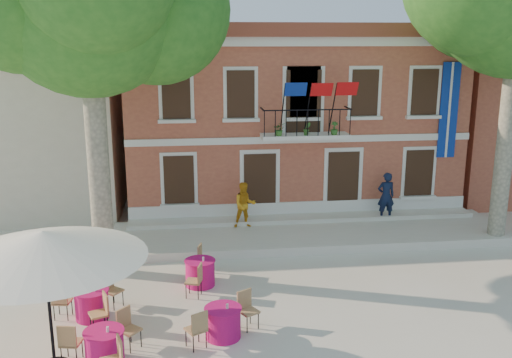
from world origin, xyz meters
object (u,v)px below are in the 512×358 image
object	(u,v)px
pedestrian_navy	(386,196)
cafe_table_3	(92,303)
cafe_table_0	(104,345)
patio_umbrella	(43,246)
pedestrian_orange	(245,205)
cafe_table_1	(223,321)
cafe_table_4	(200,272)

from	to	relation	value
pedestrian_navy	cafe_table_3	distance (m)	11.65
cafe_table_0	cafe_table_3	xyz separation A→B (m)	(-0.60, 2.15, 0.00)
patio_umbrella	pedestrian_orange	xyz separation A→B (m)	(4.98, 8.09, -1.70)
patio_umbrella	cafe_table_1	size ratio (longest dim) A/B	2.25
patio_umbrella	cafe_table_0	world-z (taller)	patio_umbrella
cafe_table_0	cafe_table_1	world-z (taller)	same
pedestrian_orange	cafe_table_4	distance (m)	4.58
pedestrian_navy	cafe_table_4	distance (m)	8.41
cafe_table_1	cafe_table_3	size ratio (longest dim) A/B	1.02
pedestrian_navy	cafe_table_3	bearing A→B (deg)	31.25
pedestrian_orange	cafe_table_4	bearing A→B (deg)	-117.74
pedestrian_navy	patio_umbrella	bearing A→B (deg)	38.43
cafe_table_4	pedestrian_orange	bearing A→B (deg)	67.56
cafe_table_0	cafe_table_3	size ratio (longest dim) A/B	0.99
cafe_table_1	cafe_table_3	bearing A→B (deg)	157.19
cafe_table_3	patio_umbrella	bearing A→B (deg)	-101.58
patio_umbrella	pedestrian_navy	distance (m)	13.40
cafe_table_3	pedestrian_navy	bearing A→B (deg)	31.81
cafe_table_4	cafe_table_0	bearing A→B (deg)	-119.88
patio_umbrella	cafe_table_4	distance (m)	5.63
patio_umbrella	cafe_table_4	bearing A→B (deg)	50.21
patio_umbrella	pedestrian_orange	world-z (taller)	patio_umbrella
cafe_table_1	pedestrian_orange	bearing A→B (deg)	80.09
pedestrian_navy	cafe_table_0	xyz separation A→B (m)	(-9.28, -8.28, -0.78)
pedestrian_orange	cafe_table_0	size ratio (longest dim) A/B	0.90
patio_umbrella	cafe_table_4	world-z (taller)	patio_umbrella
pedestrian_orange	cafe_table_3	bearing A→B (deg)	-133.00
patio_umbrella	pedestrian_navy	xyz separation A→B (m)	(10.34, 8.37, -1.62)
pedestrian_orange	cafe_table_4	size ratio (longest dim) A/B	0.84
cafe_table_0	pedestrian_navy	bearing A→B (deg)	41.73
cafe_table_4	cafe_table_1	bearing A→B (deg)	-81.27
patio_umbrella	cafe_table_0	bearing A→B (deg)	4.95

